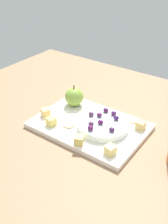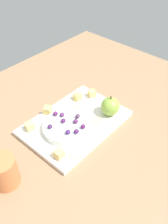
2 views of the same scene
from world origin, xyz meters
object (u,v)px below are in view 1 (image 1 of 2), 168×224
Objects in this scene: cheese_cube_4 at (46,113)px; apple_whole at (74,97)px; platter at (89,126)px; grape_6 at (114,113)px; grape_3 at (101,122)px; grape_5 at (112,130)px; cracker_2 at (133,120)px; grape_8 at (116,118)px; cracker_0 at (69,124)px; cheese_cube_2 at (110,150)px; grape_0 at (106,110)px; cheese_cube_3 at (51,121)px; cracker_1 at (87,111)px; grape_4 at (91,114)px; grape_2 at (91,128)px; grape_7 at (99,115)px; cheese_cube_0 at (79,140)px; cheese_cube_1 at (141,125)px; serving_dish at (103,125)px.

apple_whole is at bearing 73.05° from cheese_cube_4.
platter is at bearing 18.02° from cheese_cube_4.
grape_6 is (5.60, 5.92, 3.94)cm from platter.
grape_5 is (4.90, -1.34, -0.02)cm from grape_3.
cracker_2 is 12.85cm from grape_5.
grape_8 reaches higher than cracker_2.
cracker_0 is 10.79cm from grape_3.
cheese_cube_2 is 18.40cm from grape_0.
grape_5 reaches higher than cheese_cube_3.
grape_3 is 5.08cm from grape_5.
cheese_cube_3 is 14.56cm from cracker_1.
cracker_1 is at bearing 136.33° from grape_4.
cracker_1 is at bearing 129.07° from grape_2.
grape_8 is at bearing -116.33° from cracker_2.
grape_3 is 1.00× the size of grape_7.
grape_6 is at bearing 82.62° from cheese_cube_0.
grape_0 reaches higher than cheese_cube_1.
cheese_cube_1 is at bearing 30.45° from cracker_0.
serving_dish is at bearing 149.30° from grape_5.
apple_whole reaches higher than grape_0.
cheese_cube_2 is 23.04cm from cheese_cube_3.
cheese_cube_4 reaches higher than cracker_2.
cheese_cube_2 is at bearing -20.40° from grape_2.
grape_8 reaches higher than cheese_cube_2.
platter is 5.28× the size of apple_whole.
grape_7 and grape_8 have the same top height.
grape_6 reaches higher than cheese_cube_3.
grape_2 is at bearing -109.90° from grape_8.
apple_whole reaches higher than cracker_2.
grape_2 reaches higher than cracker_2.
grape_6 is 4.83cm from grape_7.
apple_whole is 22.78cm from cheese_cube_0.
cracker_2 is at bearing 9.16° from apple_whole.
cheese_cube_0 is 1.00× the size of cheese_cube_3.
grape_5 is 1.00× the size of grape_8.
grape_4 is at bearing -140.13° from cracker_2.
cracker_0 is (-18.19, 4.43, -1.15)cm from cheese_cube_2.
cracker_2 is 7.51cm from grape_8.
cracker_2 is at bearing 58.96° from serving_dish.
cracker_1 is at bearing 152.19° from serving_dish.
cheese_cube_1 is (14.88, 7.26, 2.19)cm from platter.
grape_4 reaches higher than cheese_cube_4.
grape_0 is (-0.99, 16.41, 1.76)cm from cheese_cube_0.
grape_3 is at bearing 81.91° from cheese_cube_0.
grape_8 is (4.15, 14.45, 1.74)cm from cheese_cube_0.
grape_0 is at bearing 125.88° from cheese_cube_2.
grape_5 is at bearing -28.77° from cracker_1.
apple_whole is at bearing 142.08° from grape_2.
cheese_cube_3 is 0.64× the size of cracker_1.
grape_5 is at bearing 30.33° from grape_2.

